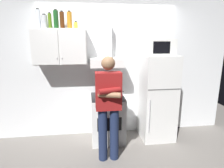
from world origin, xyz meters
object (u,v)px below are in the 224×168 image
object	(u,v)px
upper_cabinet	(60,47)
person_standing	(108,106)
bottle_olive_oil	(50,21)
bottle_canister_steel	(44,22)
stove_oven	(108,118)
microwave	(160,47)
range_hood	(107,55)
cooking_pot	(116,94)
bottle_wine_green	(56,19)
bottle_spice_jar	(76,25)
bottle_liquor_amber	(70,20)
bottle_rum_dark	(62,20)
bottle_vodka_clear	(38,19)
refrigerator	(157,98)

from	to	relation	value
upper_cabinet	person_standing	distance (m)	1.35
bottle_olive_oil	bottle_canister_steel	bearing A→B (deg)	166.53
stove_oven	microwave	world-z (taller)	microwave
range_hood	bottle_canister_steel	bearing A→B (deg)	179.58
microwave	upper_cabinet	bearing A→B (deg)	176.52
cooking_pot	upper_cabinet	bearing A→B (deg)	165.27
bottle_wine_green	bottle_spice_jar	xyz separation A→B (m)	(0.32, -0.01, -0.09)
stove_oven	bottle_canister_steel	distance (m)	2.02
bottle_liquor_amber	bottle_rum_dark	world-z (taller)	same
bottle_wine_green	bottle_vodka_clear	xyz separation A→B (m)	(-0.29, 0.03, 0.01)
bottle_wine_green	bottle_vodka_clear	distance (m)	0.29
bottle_vodka_clear	person_standing	bearing A→B (deg)	-34.86
cooking_pot	refrigerator	bearing A→B (deg)	8.32
person_standing	bottle_spice_jar	size ratio (longest dim) A/B	13.08
stove_oven	range_hood	size ratio (longest dim) A/B	1.17
range_hood	bottle_spice_jar	distance (m)	0.73
upper_cabinet	range_hood	distance (m)	0.81
bottle_spice_jar	stove_oven	bearing A→B (deg)	-12.11
microwave	bottle_rum_dark	xyz separation A→B (m)	(-1.70, 0.13, 0.45)
microwave	bottle_liquor_amber	world-z (taller)	bottle_liquor_amber
cooking_pot	bottle_rum_dark	size ratio (longest dim) A/B	1.01
person_standing	bottle_rum_dark	world-z (taller)	bottle_rum_dark
range_hood	bottle_liquor_amber	world-z (taller)	bottle_liquor_amber
cooking_pot	bottle_liquor_amber	xyz separation A→B (m)	(-0.75, 0.26, 1.26)
bottle_canister_steel	bottle_spice_jar	world-z (taller)	bottle_canister_steel
person_standing	bottle_spice_jar	world-z (taller)	bottle_spice_jar
bottle_canister_steel	bottle_rum_dark	xyz separation A→B (m)	(0.29, 0.02, 0.03)
range_hood	microwave	size ratio (longest dim) A/B	1.56
upper_cabinet	stove_oven	bearing A→B (deg)	-8.90
range_hood	upper_cabinet	bearing A→B (deg)	-179.91
person_standing	bottle_wine_green	xyz separation A→B (m)	(-0.79, 0.72, 1.30)
refrigerator	bottle_spice_jar	world-z (taller)	bottle_spice_jar
bottle_canister_steel	bottle_spice_jar	size ratio (longest dim) A/B	1.88
upper_cabinet	bottle_liquor_amber	bearing A→B (deg)	5.93
bottle_wine_green	person_standing	bearing A→B (deg)	-42.38
person_standing	bottle_spice_jar	distance (m)	1.48
person_standing	bottle_rum_dark	size ratio (longest dim) A/B	5.64
upper_cabinet	refrigerator	bearing A→B (deg)	-4.07
refrigerator	bottle_olive_oil	size ratio (longest dim) A/B	6.21
upper_cabinet	bottle_spice_jar	world-z (taller)	bottle_spice_jar
bottle_liquor_amber	range_hood	bearing A→B (deg)	-1.55
bottle_wine_green	bottle_spice_jar	bearing A→B (deg)	-1.25
bottle_spice_jar	bottle_rum_dark	size ratio (longest dim) A/B	0.43
bottle_wine_green	range_hood	bearing A→B (deg)	0.55
range_hood	cooking_pot	xyz separation A→B (m)	(0.13, -0.25, -0.66)
bottle_canister_steel	stove_oven	bearing A→B (deg)	-7.39
refrigerator	bottle_liquor_amber	bearing A→B (deg)	174.82
person_standing	bottle_spice_jar	xyz separation A→B (m)	(-0.47, 0.72, 1.21)
cooking_pot	bottle_canister_steel	bearing A→B (deg)	167.73
bottle_wine_green	bottle_spice_jar	distance (m)	0.34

